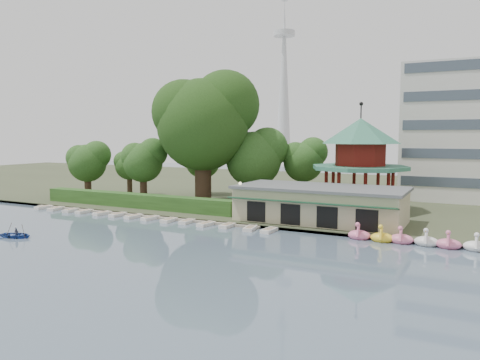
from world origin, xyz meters
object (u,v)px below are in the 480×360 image
Objects in this scene: boathouse at (320,204)px; pavilion at (360,155)px; dock at (137,215)px; rowboat_with_passengers at (16,233)px; big_tree at (204,118)px.

boathouse is 1.38× the size of pavilion.
dock is 6.66× the size of rowboat_with_passengers.
rowboat_with_passengers is at bearing -102.10° from big_tree.
rowboat_with_passengers is (-26.44, -29.97, -7.01)m from pavilion.
dock is 1.83× the size of boathouse.
boathouse is at bearing -18.32° from big_tree.
boathouse is 1.00× the size of big_tree.
dock is at bearing -106.09° from big_tree.
big_tree is at bearing -169.68° from pavilion.
boathouse is at bearing 12.24° from dock.
dock is 22.62m from boathouse.
big_tree is at bearing 77.90° from rowboat_with_passengers.
dock is 2.52× the size of pavilion.
pavilion is at bearing 31.66° from dock.
dock is 29.14m from pavilion.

